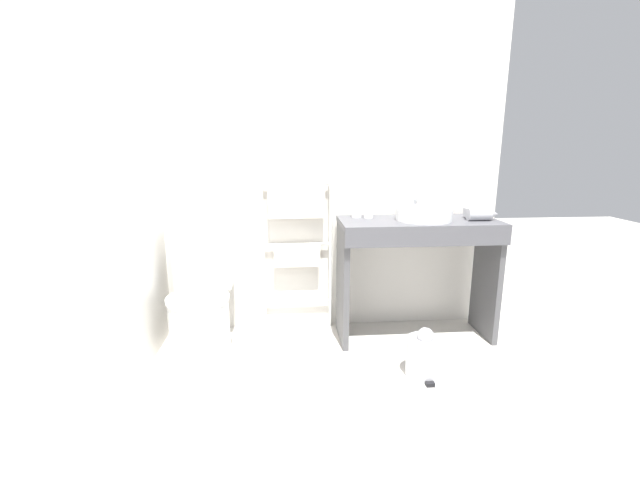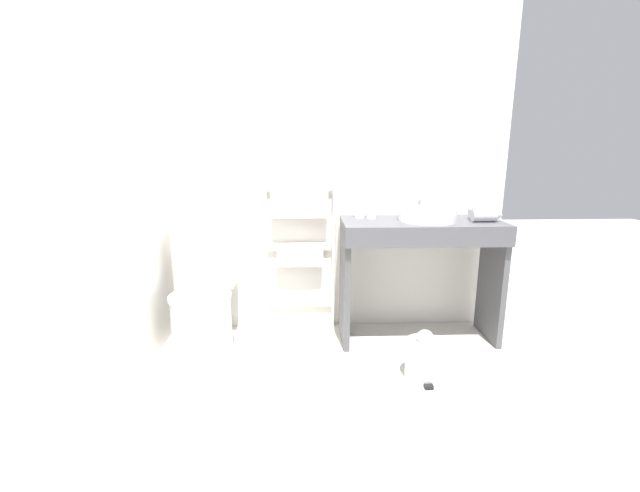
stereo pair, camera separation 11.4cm
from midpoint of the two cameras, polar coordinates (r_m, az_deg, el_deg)
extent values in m
plane|color=beige|center=(2.22, 2.87, -25.05)|extent=(12.00, 12.00, 0.00)
cube|color=silver|center=(3.19, -0.34, 10.49)|extent=(2.60, 0.12, 2.43)
cube|color=silver|center=(2.62, -27.35, 8.35)|extent=(0.12, 2.08, 2.43)
cylinder|color=white|center=(3.02, -16.79, -10.31)|extent=(0.39, 0.39, 0.38)
cylinder|color=white|center=(2.95, -17.06, -6.70)|extent=(0.41, 0.41, 0.02)
cube|color=white|center=(3.15, -16.25, -2.40)|extent=(0.39, 0.18, 0.33)
cylinder|color=silver|center=(3.11, -16.46, 0.63)|extent=(0.05, 0.05, 0.01)
cylinder|color=white|center=(3.20, -8.61, -1.28)|extent=(0.02, 0.02, 1.15)
cylinder|color=white|center=(3.20, 0.38, -1.11)|extent=(0.02, 0.02, 1.15)
cylinder|color=white|center=(3.30, -4.00, -7.38)|extent=(0.50, 0.02, 0.02)
cylinder|color=white|center=(3.17, -4.13, 0.21)|extent=(0.50, 0.02, 0.02)
cylinder|color=white|center=(3.10, -4.27, 8.30)|extent=(0.50, 0.02, 0.02)
cube|color=silver|center=(3.09, -4.23, 6.06)|extent=(0.41, 0.04, 0.26)
cube|color=silver|center=(3.16, -4.10, -1.24)|extent=(0.34, 0.04, 0.17)
cube|color=#4C4C51|center=(3.03, 12.00, 3.10)|extent=(1.09, 0.47, 0.03)
cube|color=#4C4C51|center=(2.83, 13.21, 0.92)|extent=(1.09, 0.02, 0.10)
cube|color=#4C4C4F|center=(3.03, 1.95, -5.10)|extent=(0.04, 0.40, 0.83)
cube|color=#4C4C4F|center=(3.32, 20.42, -4.31)|extent=(0.04, 0.40, 0.83)
cylinder|color=white|center=(3.02, 12.64, 4.18)|extent=(0.39, 0.39, 0.08)
cylinder|color=silver|center=(3.01, 12.67, 4.90)|extent=(0.32, 0.32, 0.01)
cylinder|color=silver|center=(3.22, 11.54, 5.30)|extent=(0.02, 0.02, 0.14)
cylinder|color=silver|center=(3.17, 11.82, 6.22)|extent=(0.02, 0.09, 0.02)
cylinder|color=white|center=(3.06, 3.83, 4.77)|extent=(0.07, 0.07, 0.10)
cylinder|color=white|center=(3.03, 5.42, 4.68)|extent=(0.07, 0.07, 0.10)
cylinder|color=#B7B7BC|center=(3.10, 19.46, 4.01)|extent=(0.16, 0.09, 0.09)
cone|color=#9C9CA0|center=(3.15, 21.24, 3.99)|extent=(0.06, 0.07, 0.07)
cube|color=#B7B7BC|center=(3.16, 18.28, 4.28)|extent=(0.05, 0.08, 0.06)
cylinder|color=#B7B7BC|center=(2.74, 12.54, -14.26)|extent=(0.22, 0.22, 0.24)
sphere|color=#B7B7BC|center=(2.68, 12.69, -11.61)|extent=(0.10, 0.10, 0.10)
cube|color=black|center=(2.69, 13.23, -17.51)|extent=(0.05, 0.04, 0.02)
cube|color=silver|center=(2.63, -18.61, -18.86)|extent=(0.56, 0.36, 0.01)
camera|label=1|loc=(0.06, -91.24, -0.30)|focal=24.00mm
camera|label=2|loc=(0.06, 88.76, 0.30)|focal=24.00mm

